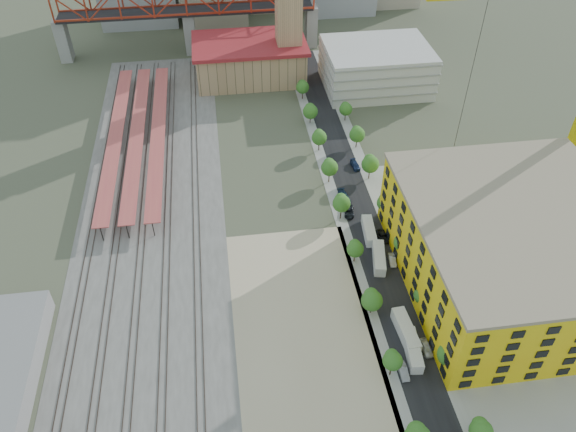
{
  "coord_description": "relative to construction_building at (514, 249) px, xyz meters",
  "views": [
    {
      "loc": [
        -16.83,
        -96.68,
        92.4
      ],
      "look_at": [
        -3.84,
        -3.58,
        10.0
      ],
      "focal_mm": 35.0,
      "sensor_mm": 36.0,
      "label": 1
    }
  ],
  "objects": [
    {
      "name": "ground",
      "position": [
        -42.0,
        20.0,
        -9.41
      ],
      "size": [
        400.0,
        400.0,
        0.0
      ],
      "primitive_type": "plane",
      "color": "#474C38",
      "rests_on": "ground"
    },
    {
      "name": "ballast_strip",
      "position": [
        -78.0,
        37.5,
        -9.38
      ],
      "size": [
        36.0,
        165.0,
        0.06
      ],
      "primitive_type": "cube",
      "color": "#605E59",
      "rests_on": "ground"
    },
    {
      "name": "dirt_lot",
      "position": [
        -46.0,
        -11.5,
        -9.38
      ],
      "size": [
        28.0,
        67.0,
        0.06
      ],
      "primitive_type": "cube",
      "color": "tan",
      "rests_on": "ground"
    },
    {
      "name": "street_asphalt",
      "position": [
        -26.0,
        35.0,
        -9.38
      ],
      "size": [
        12.0,
        170.0,
        0.06
      ],
      "primitive_type": "cube",
      "color": "black",
      "rests_on": "ground"
    },
    {
      "name": "sidewalk_west",
      "position": [
        -31.5,
        35.0,
        -9.39
      ],
      "size": [
        3.0,
        170.0,
        0.04
      ],
      "primitive_type": "cube",
      "color": "gray",
      "rests_on": "ground"
    },
    {
      "name": "sidewalk_east",
      "position": [
        -20.5,
        35.0,
        -9.39
      ],
      "size": [
        3.0,
        170.0,
        0.04
      ],
      "primitive_type": "cube",
      "color": "gray",
      "rests_on": "ground"
    },
    {
      "name": "construction_pad",
      "position": [
        3.0,
        0.0,
        -9.38
      ],
      "size": [
        50.0,
        90.0,
        0.06
      ],
      "primitive_type": "cube",
      "color": "gray",
      "rests_on": "ground"
    },
    {
      "name": "rail_tracks",
      "position": [
        -79.8,
        37.5,
        -9.26
      ],
      "size": [
        26.56,
        160.0,
        0.18
      ],
      "color": "#382B23",
      "rests_on": "ground"
    },
    {
      "name": "platform_canopies",
      "position": [
        -83.0,
        65.0,
        -5.42
      ],
      "size": [
        16.0,
        80.0,
        4.12
      ],
      "color": "#BD5248",
      "rests_on": "ground"
    },
    {
      "name": "station_hall",
      "position": [
        -47.0,
        102.0,
        -2.74
      ],
      "size": [
        38.0,
        24.0,
        13.1
      ],
      "color": "tan",
      "rests_on": "ground"
    },
    {
      "name": "parking_garage",
      "position": [
        -6.0,
        90.0,
        -2.41
      ],
      "size": [
        34.0,
        26.0,
        14.0
      ],
      "primitive_type": "cube",
      "color": "silver",
      "rests_on": "ground"
    },
    {
      "name": "truss_bridge",
      "position": [
        -67.0,
        125.0,
        9.45
      ],
      "size": [
        94.0,
        9.6,
        25.6
      ],
      "color": "gray",
      "rests_on": "ground"
    },
    {
      "name": "construction_building",
      "position": [
        0.0,
        0.0,
        0.0
      ],
      "size": [
        44.6,
        50.6,
        18.8
      ],
      "color": "yellow",
      "rests_on": "ground"
    },
    {
      "name": "street_trees",
      "position": [
        -26.0,
        25.0,
        -9.41
      ],
      "size": [
        15.4,
        124.4,
        8.0
      ],
      "color": "#285F1C",
      "rests_on": "ground"
    },
    {
      "name": "distant_hills",
      "position": [
        3.28,
        280.0,
        -88.95
      ],
      "size": [
        647.0,
        264.0,
        227.0
      ],
      "color": "#4C6B59",
      "rests_on": "ground"
    },
    {
      "name": "site_trailer_a",
      "position": [
        -26.0,
        -16.1,
        -8.12
      ],
      "size": [
        3.48,
        9.64,
        2.58
      ],
      "primitive_type": "cube",
      "rotation": [
        0.0,
        0.0,
        -0.11
      ],
      "color": "silver",
      "rests_on": "ground"
    },
    {
      "name": "site_trailer_b",
      "position": [
        -26.0,
        -11.57,
        -8.02
      ],
      "size": [
        3.32,
        10.3,
        2.78
      ],
      "primitive_type": "cube",
      "rotation": [
        0.0,
        0.0,
        0.06
      ],
      "color": "silver",
      "rests_on": "ground"
    },
    {
      "name": "site_trailer_c",
      "position": [
        -26.0,
        9.03,
        -8.11
      ],
      "size": [
        4.33,
        9.83,
        2.61
      ],
      "primitive_type": "cube",
      "rotation": [
        0.0,
        0.0,
        -0.2
      ],
      "color": "silver",
      "rests_on": "ground"
    },
    {
      "name": "site_trailer_d",
      "position": [
        -26.0,
        18.28,
        -8.16
      ],
      "size": [
        3.25,
        9.33,
        2.5
      ],
      "primitive_type": "cube",
      "rotation": [
        0.0,
        0.0,
        -0.09
      ],
      "color": "silver",
      "rests_on": "ground"
    },
    {
      "name": "car_0",
      "position": [
        -29.0,
        -18.59,
        -8.72
      ],
      "size": [
        2.16,
        4.21,
        1.37
      ],
      "primitive_type": "imported",
      "rotation": [
        0.0,
        0.0,
        0.14
      ],
      "color": "silver",
      "rests_on": "ground"
    },
    {
      "name": "car_1",
      "position": [
        -29.0,
        -20.07,
        -8.7
      ],
      "size": [
        1.54,
        4.34,
        1.43
      ],
      "primitive_type": "imported",
      "rotation": [
        0.0,
        0.0,
        0.01
      ],
      "color": "gray",
      "rests_on": "ground"
    },
    {
      "name": "car_2",
      "position": [
        -29.0,
        26.39,
        -8.71
      ],
      "size": [
        3.14,
        5.35,
        1.4
      ],
      "primitive_type": "imported",
      "rotation": [
        0.0,
        0.0,
        -0.17
      ],
      "color": "black",
      "rests_on": "ground"
    },
    {
      "name": "car_3",
      "position": [
        -29.0,
        32.19,
        -8.61
      ],
      "size": [
        2.92,
        5.76,
        1.6
      ],
      "primitive_type": "imported",
      "rotation": [
        0.0,
        0.0,
        0.12
      ],
      "color": "#1A2F4D",
      "rests_on": "ground"
    },
    {
      "name": "car_4",
      "position": [
        -23.0,
        -15.66,
        -8.66
      ],
      "size": [
        1.99,
        4.51,
        1.51
      ],
      "primitive_type": "imported",
      "rotation": [
        0.0,
        0.0,
        0.05
      ],
      "color": "silver",
      "rests_on": "ground"
    },
    {
      "name": "car_5",
      "position": [
        -23.0,
        8.55,
        -8.72
      ],
      "size": [
        1.89,
        4.34,
        1.39
      ],
      "primitive_type": "imported",
      "rotation": [
        0.0,
        0.0,
        -0.1
      ],
      "color": "#ABABB0",
      "rests_on": "ground"
    },
    {
      "name": "car_6",
      "position": [
        -23.0,
        16.49,
        -8.73
      ],
      "size": [
        2.98,
        5.15,
        1.35
      ],
      "primitive_type": "imported",
      "rotation": [
        0.0,
        0.0,
        0.16
      ],
      "color": "black",
      "rests_on": "ground"
    },
    {
      "name": "car_7",
      "position": [
        -23.0,
        45.5,
        -8.72
      ],
      "size": [
        2.41,
        4.93,
        1.38
      ],
      "primitive_type": "imported",
      "rotation": [
        0.0,
        0.0,
        0.1
      ],
      "color": "#1A294E",
      "rests_on": "ground"
    }
  ]
}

